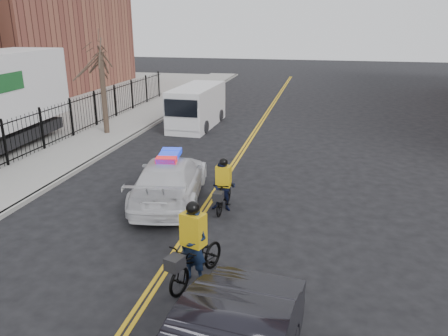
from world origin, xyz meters
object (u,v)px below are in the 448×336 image
object	(u,v)px
police_cruiser	(170,179)
cyclist_far	(223,190)
cargo_van	(196,107)
cyclist_near	(194,254)

from	to	relation	value
police_cruiser	cyclist_far	distance (m)	1.98
police_cruiser	cargo_van	world-z (taller)	cargo_van
cargo_van	cyclist_near	bearing A→B (deg)	-72.41
police_cruiser	cargo_van	size ratio (longest dim) A/B	1.00
cargo_van	cyclist_far	xyz separation A→B (m)	(4.13, -11.14, -0.42)
cyclist_near	police_cruiser	bearing A→B (deg)	133.96
cargo_van	cyclist_far	distance (m)	11.89
cyclist_near	cyclist_far	bearing A→B (deg)	111.49
cyclist_near	cyclist_far	distance (m)	4.11
cargo_van	police_cruiser	bearing A→B (deg)	-76.81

